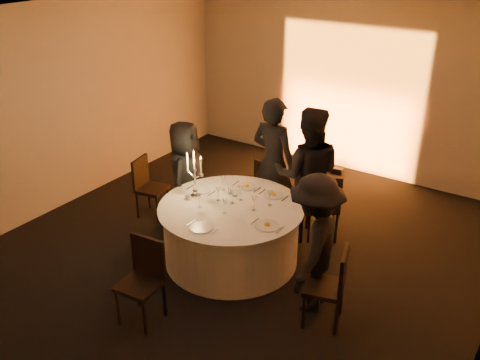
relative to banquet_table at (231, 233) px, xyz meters
The scene contains 32 objects.
floor 0.38m from the banquet_table, ahead, with size 7.00×7.00×0.00m, color black.
ceiling 2.62m from the banquet_table, ahead, with size 7.00×7.00×0.00m, color silver.
wall_back 3.67m from the banquet_table, 90.00° to the left, with size 7.00×7.00×0.00m, color #B7B1AA.
wall_left 3.20m from the banquet_table, behind, with size 7.00×7.00×0.00m, color #B7B1AA.
uplighter_fixture 3.22m from the banquet_table, 90.00° to the left, with size 0.25×0.12×0.10m, color black.
banquet_table is the anchor object (origin of this frame).
chair_left 1.72m from the banquet_table, 169.57° to the left, with size 0.46×0.46×0.89m.
chair_back_left 1.35m from the banquet_table, 100.51° to the left, with size 0.43×0.43×0.85m.
chair_back_right 1.33m from the banquet_table, 56.13° to the left, with size 0.59×0.59×0.98m.
chair_right 1.62m from the banquet_table, 14.85° to the right, with size 0.50×0.50×0.92m.
chair_front 1.43m from the banquet_table, 96.09° to the right, with size 0.45×0.45×0.95m.
guest_left 1.15m from the banquet_table, 159.97° to the left, with size 0.76×0.50×1.56m, color black.
guest_back_left 1.29m from the banquet_table, 94.32° to the left, with size 0.67×0.44×1.84m, color black.
guest_back_right 1.28m from the banquet_table, 63.81° to the left, with size 0.90×0.70×1.86m, color black.
guest_right 1.35m from the banquet_table, 11.30° to the right, with size 1.04×0.60×1.60m, color black.
plate_left 0.71m from the banquet_table, 166.06° to the left, with size 0.36×0.25×0.01m.
plate_back_left 0.70m from the banquet_table, 103.88° to the left, with size 0.36×0.26×0.08m.
plate_back_right 0.73m from the banquet_table, 62.29° to the left, with size 0.36×0.25×0.08m.
plate_right 0.75m from the banquet_table, 14.54° to the right, with size 0.36×0.29×0.08m.
plate_front 0.73m from the banquet_table, 88.52° to the right, with size 0.36×0.27×0.01m.
coffee_cup 0.71m from the banquet_table, 167.15° to the right, with size 0.11×0.11×0.07m.
candelabra 0.81m from the banquet_table, behind, with size 0.26×0.13×0.63m.
wine_glass_a 0.71m from the banquet_table, 37.69° to the left, with size 0.07×0.07×0.19m.
wine_glass_b 0.56m from the banquet_table, 88.25° to the left, with size 0.07×0.07×0.19m.
wine_glass_c 0.57m from the banquet_table, 168.97° to the left, with size 0.07×0.07×0.19m.
wine_glass_d 0.65m from the banquet_table, 142.70° to the right, with size 0.07×0.07×0.19m.
wine_glass_e 0.55m from the banquet_table, 78.15° to the right, with size 0.07×0.07×0.19m.
wine_glass_f 0.53m from the banquet_table, 112.25° to the left, with size 0.07×0.07×0.19m.
wine_glass_g 0.70m from the banquet_table, 137.25° to the left, with size 0.07×0.07×0.19m.
wine_glass_h 0.60m from the banquet_table, 13.92° to the left, with size 0.07×0.07×0.19m.
tumbler_a 0.55m from the banquet_table, 125.51° to the left, with size 0.07×0.07×0.09m, color white.
tumbler_b 0.52m from the banquet_table, 114.06° to the left, with size 0.07×0.07×0.09m, color white.
Camera 1 is at (3.29, -4.74, 3.88)m, focal length 40.00 mm.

